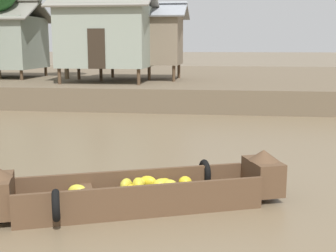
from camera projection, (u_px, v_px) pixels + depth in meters
ground_plane at (192, 154)px, 11.87m from camera, size 300.00×300.00×0.00m
riverbank_strip at (213, 82)px, 28.13m from camera, size 160.00×20.00×1.02m
banana_boat at (139, 190)px, 7.91m from camera, size 5.21×2.70×0.93m
stilt_house_mid_left at (1, 42)px, 24.88m from camera, size 4.78×4.07×4.22m
stilt_house_mid_right at (106, 35)px, 21.71m from camera, size 4.87×3.68×4.44m
stilt_house_right at (141, 39)px, 23.46m from camera, size 4.84×3.24×3.97m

